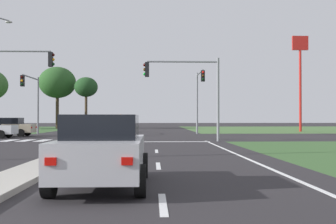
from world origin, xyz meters
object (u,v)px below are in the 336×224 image
Objects in this scene: car_blue_second at (114,123)px; treeline_third at (57,83)px; pedestrian_at_median at (121,121)px; traffic_signal_far_right at (199,90)px; fastfood_pole_sign at (300,61)px; traffic_signal_far_left at (32,93)px; car_teal_fifth at (100,125)px; traffic_signal_near_left at (8,77)px; car_beige_fourth at (7,127)px; treeline_fourth at (86,88)px; car_silver_near at (103,150)px; traffic_signal_near_right at (190,83)px.

treeline_third is (-8.08, -1.10, 5.88)m from car_blue_second.
car_blue_second is 2.31× the size of pedestrian_at_median.
traffic_signal_far_right reaches higher than car_blue_second.
fastfood_pole_sign is at bearing -25.52° from treeline_third.
traffic_signal_far_left is 23.55m from treeline_third.
car_teal_fifth is 23.58m from fastfood_pole_sign.
car_blue_second is at bearing 7.75° from treeline_third.
traffic_signal_near_left is 17.71m from traffic_signal_far_right.
car_beige_fourth is 1.01× the size of car_teal_fifth.
car_blue_second is 0.94× the size of car_beige_fourth.
treeline_fourth is (-26.05, 12.37, -2.15)m from fastfood_pole_sign.
treeline_fourth is at bearing 90.04° from traffic_signal_near_left.
car_teal_fifth is 3.03m from pedestrian_at_median.
traffic_signal_near_right is at bearing 78.98° from car_silver_near.
traffic_signal_near_right is (8.18, -35.57, 3.01)m from car_blue_second.
traffic_signal_far_left is at bearing 108.41° from car_silver_near.
pedestrian_at_median is at bearing 72.93° from traffic_signal_near_left.
car_silver_near is 2.28× the size of pedestrian_at_median.
traffic_signal_near_right reaches higher than car_blue_second.
traffic_signal_near_left reaches higher than traffic_signal_far_left.
treeline_fourth is (-0.02, 32.26, 1.64)m from traffic_signal_near_left.
car_beige_fourth is 24.65m from treeline_fourth.
car_teal_fifth is at bearing -171.87° from fastfood_pole_sign.
treeline_third reaches higher than traffic_signal_near_left.
traffic_signal_far_left is at bearing -179.65° from traffic_signal_far_right.
treeline_third is 5.07m from treeline_fourth.
traffic_signal_near_left is at bearing 84.27° from car_blue_second.
car_beige_fourth is at bearing -158.09° from fastfood_pole_sign.
car_blue_second is 0.70× the size of traffic_signal_near_left.
traffic_signal_far_right is (5.38, 29.58, 3.27)m from car_silver_near.
traffic_signal_near_left is 11.76m from traffic_signal_near_right.
treeline_fourth is at bearing 42.66° from car_blue_second.
fastfood_pole_sign is at bearing 64.93° from car_silver_near.
treeline_fourth reaches higher than car_blue_second.
car_beige_fourth is at bearing 51.84° from car_teal_fifth.
pedestrian_at_median is 21.32m from fastfood_pole_sign.
fastfood_pole_sign reaches higher than traffic_signal_near_left.
treeline_fourth is (-3.59, -3.31, 5.02)m from car_blue_second.
car_beige_fourth is 31.92m from fastfood_pole_sign.
car_blue_second is at bearing 112.49° from traffic_signal_far_right.
treeline_third is (-2.90, 23.20, 2.88)m from traffic_signal_far_left.
treeline_fourth is (-3.81, 15.55, 5.03)m from car_teal_fifth.
treeline_third is 1.23× the size of treeline_fourth.
treeline_third is at bearing 154.48° from fastfood_pole_sign.
car_beige_fourth is 9.38m from traffic_signal_near_left.
treeline_third is at bearing 3.67° from car_beige_fourth.
pedestrian_at_median is (-2.39, 37.14, 0.45)m from car_silver_near.
pedestrian_at_median is at bearing 45.86° from traffic_signal_far_left.
traffic_signal_near_left reaches higher than traffic_signal_far_right.
car_silver_near is at bearing -71.59° from traffic_signal_far_left.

